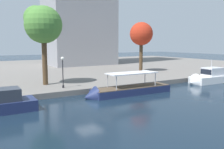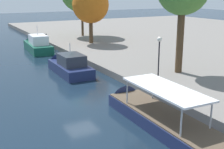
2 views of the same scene
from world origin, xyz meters
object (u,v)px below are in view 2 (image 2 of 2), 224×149
(tour_boat_2, at_px, (155,117))
(tree_1, at_px, (91,5))
(motor_yacht_0, at_px, (37,46))
(lamp_post, at_px, (159,52))
(mooring_bollard_0, at_px, (46,36))
(motor_yacht_1, at_px, (68,67))

(tour_boat_2, bearing_deg, tree_1, -15.18)
(motor_yacht_0, xyz_separation_m, lamp_post, (22.87, 4.81, 2.55))
(mooring_bollard_0, bearing_deg, tour_boat_2, -5.61)
(mooring_bollard_0, distance_m, tree_1, 10.84)
(tour_boat_2, relative_size, lamp_post, 2.96)
(motor_yacht_0, bearing_deg, motor_yacht_1, -178.69)
(motor_yacht_0, bearing_deg, mooring_bollard_0, -23.43)
(motor_yacht_0, distance_m, tree_1, 10.14)
(motor_yacht_1, distance_m, lamp_post, 10.67)
(motor_yacht_1, distance_m, mooring_bollard_0, 21.31)
(motor_yacht_0, relative_size, motor_yacht_1, 1.14)
(motor_yacht_1, bearing_deg, tour_boat_2, -177.73)
(lamp_post, height_order, tree_1, tree_1)
(lamp_post, bearing_deg, mooring_bollard_0, -177.46)
(motor_yacht_1, height_order, mooring_bollard_0, motor_yacht_1)
(motor_yacht_0, distance_m, mooring_bollard_0, 7.81)
(mooring_bollard_0, bearing_deg, motor_yacht_0, -26.59)
(tour_boat_2, xyz_separation_m, mooring_bollard_0, (-36.00, 3.54, 0.78))
(lamp_post, bearing_deg, tree_1, 171.02)
(motor_yacht_1, xyz_separation_m, tree_1, (-12.78, 8.69, 5.87))
(motor_yacht_1, xyz_separation_m, tour_boat_2, (15.06, 0.40, -0.24))
(tree_1, bearing_deg, lamp_post, -8.98)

